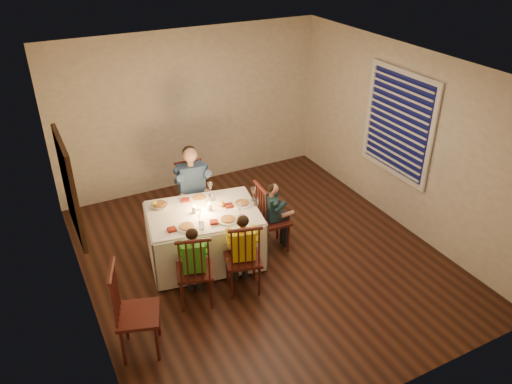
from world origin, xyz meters
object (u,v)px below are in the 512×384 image
chair_extra (144,348)px  child_teal (272,247)px  chair_end (272,247)px  child_yellow (243,288)px  chair_near_left (197,301)px  adult (195,227)px  serving_bowl (160,206)px  child_green (197,301)px  chair_near_right (243,288)px  chair_adult (195,227)px  dining_table (204,226)px

chair_extra → child_teal: chair_extra is taller
chair_end → child_yellow: child_yellow is taller
chair_near_left → adult: 1.63m
chair_extra → serving_bowl: bearing=-7.6°
chair_end → child_green: 1.45m
chair_near_right → child_green: bearing=10.1°
chair_near_left → adult: adult is taller
chair_near_right → child_yellow: (0.00, -0.00, 0.00)m
adult → child_yellow: bearing=-82.9°
chair_near_right → serving_bowl: 1.52m
chair_near_right → adult: 1.59m
chair_adult → chair_near_left: same height
child_green → serving_bowl: (-0.04, 1.08, 0.77)m
chair_near_left → dining_table: bearing=-103.1°
child_yellow → chair_end: bearing=-125.5°
serving_bowl → child_yellow: bearing=-60.5°
chair_near_right → child_teal: (0.75, 0.61, 0.00)m
chair_near_left → child_teal: bearing=-141.4°
chair_near_left → chair_near_right: (0.60, -0.06, 0.00)m
chair_adult → adult: (0.00, 0.00, 0.00)m
chair_adult → chair_near_right: (0.03, -1.59, 0.00)m
chair_near_left → child_green: size_ratio=0.96×
chair_adult → chair_end: 1.25m
chair_adult → chair_end: bearing=-45.7°
chair_near_right → chair_extra: chair_extra is taller
dining_table → child_teal: bearing=-0.8°
child_teal → chair_near_left: bearing=115.9°
dining_table → serving_bowl: (-0.46, 0.35, 0.24)m
chair_end → child_teal: size_ratio=1.01×
chair_adult → child_teal: 1.25m
chair_extra → adult: size_ratio=0.85×
child_green → serving_bowl: 1.33m
chair_adult → chair_near_left: (-0.57, -1.53, 0.00)m
chair_adult → child_yellow: bearing=-82.9°
chair_near_right → child_green: child_green is taller
chair_end → serving_bowl: 1.68m
chair_extra → child_green: chair_extra is taller
chair_end → serving_bowl: bearing=72.8°
dining_table → child_green: bearing=-109.5°
chair_near_right → chair_near_left: bearing=10.1°
chair_end → child_yellow: size_ratio=0.94×
chair_extra → child_yellow: (1.39, 0.39, 0.00)m
dining_table → child_teal: (0.93, -0.18, -0.53)m
chair_end → serving_bowl: (-1.39, 0.53, 0.77)m
child_green → child_teal: size_ratio=1.05×
chair_end → chair_extra: (-2.14, -0.99, 0.00)m
chair_near_right → chair_end: (0.75, 0.61, 0.00)m
chair_near_left → chair_end: (1.35, 0.55, 0.00)m
chair_adult → child_teal: chair_adult is taller
child_teal → serving_bowl: size_ratio=4.95×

